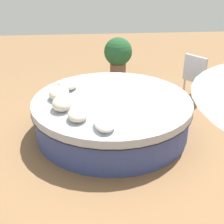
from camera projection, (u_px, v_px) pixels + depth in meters
The scene contains 9 objects.
ground_plane at pixel (112, 131), 5.36m from camera, with size 16.00×16.00×0.00m, color olive.
round_bed at pixel (112, 115), 5.22m from camera, with size 2.71×2.71×0.63m.
throw_pillow_0 at pixel (68, 84), 5.44m from camera, with size 0.45×0.35×0.18m, color beige.
throw_pillow_1 at pixel (59, 93), 5.04m from camera, with size 0.44×0.34×0.20m, color beige.
throw_pillow_2 at pixel (62, 103), 4.67m from camera, with size 0.42×0.31×0.21m, color beige.
throw_pillow_3 at pixel (78, 114), 4.38m from camera, with size 0.41×0.30×0.17m, color beige.
throw_pillow_4 at pixel (105, 122), 4.19m from camera, with size 0.53×0.31×0.14m, color white.
patio_chair at pixel (197, 74), 6.38m from camera, with size 0.71×0.71×0.98m.
planter at pixel (118, 55), 7.41m from camera, with size 0.69×0.69×1.07m.
Camera 1 is at (4.62, -0.40, 2.72)m, focal length 48.15 mm.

